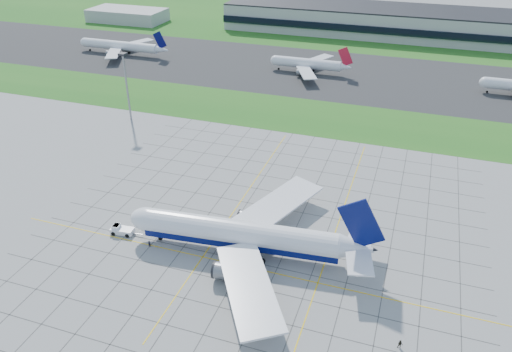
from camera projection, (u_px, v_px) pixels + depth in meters
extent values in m
plane|color=#969691|center=(245.00, 261.00, 117.59)|extent=(1400.00, 1400.00, 0.00)
cube|color=#1E5F1B|center=(325.00, 118.00, 191.53)|extent=(700.00, 35.00, 0.04)
cube|color=#383838|center=(349.00, 75.00, 236.72)|extent=(700.00, 75.00, 0.04)
cube|color=#1E5F1B|center=(378.00, 24.00, 327.11)|extent=(700.00, 145.00, 0.04)
cube|color=#474744|center=(96.00, 203.00, 139.30)|extent=(0.18, 130.00, 0.02)
cube|color=#474744|center=(121.00, 208.00, 137.05)|extent=(0.18, 130.00, 0.02)
cube|color=#474744|center=(147.00, 213.00, 134.80)|extent=(0.18, 130.00, 0.02)
cube|color=#474744|center=(173.00, 219.00, 132.55)|extent=(0.18, 130.00, 0.02)
cube|color=#474744|center=(201.00, 225.00, 130.30)|extent=(0.18, 130.00, 0.02)
cube|color=#474744|center=(229.00, 230.00, 128.05)|extent=(0.18, 130.00, 0.02)
cube|color=#474744|center=(258.00, 236.00, 125.80)|extent=(0.18, 130.00, 0.02)
cube|color=#474744|center=(289.00, 243.00, 123.55)|extent=(0.18, 130.00, 0.02)
cube|color=#474744|center=(321.00, 249.00, 121.30)|extent=(0.18, 130.00, 0.02)
cube|color=#474744|center=(354.00, 256.00, 119.05)|extent=(0.18, 130.00, 0.02)
cube|color=#474744|center=(388.00, 263.00, 116.80)|extent=(0.18, 130.00, 0.02)
cube|color=#474744|center=(423.00, 270.00, 114.55)|extent=(0.18, 130.00, 0.02)
cube|color=#474744|center=(460.00, 278.00, 112.30)|extent=(0.18, 130.00, 0.02)
cube|color=#474744|center=(203.00, 335.00, 97.86)|extent=(110.00, 0.18, 0.02)
cube|color=#474744|center=(219.00, 307.00, 104.43)|extent=(110.00, 0.18, 0.02)
cube|color=#474744|center=(233.00, 282.00, 111.01)|extent=(110.00, 0.18, 0.02)
cube|color=#474744|center=(245.00, 261.00, 117.58)|extent=(110.00, 0.18, 0.02)
cube|color=#474744|center=(256.00, 241.00, 124.15)|extent=(110.00, 0.18, 0.02)
cube|color=#474744|center=(266.00, 223.00, 130.73)|extent=(110.00, 0.18, 0.02)
cube|color=#474744|center=(275.00, 208.00, 137.30)|extent=(110.00, 0.18, 0.02)
cube|color=#474744|center=(283.00, 193.00, 143.87)|extent=(110.00, 0.18, 0.02)
cube|color=#474744|center=(290.00, 180.00, 150.45)|extent=(110.00, 0.18, 0.02)
cube|color=#474744|center=(297.00, 168.00, 157.02)|extent=(110.00, 0.18, 0.02)
cube|color=#474744|center=(303.00, 157.00, 163.60)|extent=(110.00, 0.18, 0.02)
cube|color=#474744|center=(309.00, 147.00, 170.17)|extent=(110.00, 0.18, 0.02)
cube|color=yellow|center=(242.00, 266.00, 115.93)|extent=(120.00, 0.25, 0.03)
cube|color=yellow|center=(236.00, 209.00, 136.83)|extent=(0.25, 100.00, 0.03)
cube|color=yellow|center=(337.00, 228.00, 128.95)|extent=(0.25, 100.00, 0.03)
cube|color=#B7B7B2|center=(443.00, 26.00, 291.61)|extent=(260.00, 42.00, 15.00)
cube|color=black|center=(443.00, 35.00, 274.19)|extent=(260.00, 1.00, 4.00)
cube|color=black|center=(446.00, 12.00, 287.69)|extent=(260.00, 42.00, 0.80)
cube|color=#B7B7B2|center=(128.00, 15.00, 333.17)|extent=(50.00, 25.00, 8.00)
cylinder|color=gray|center=(127.00, 88.00, 184.49)|extent=(0.70, 0.70, 25.00)
cube|color=black|center=(123.00, 54.00, 178.20)|extent=(2.50, 2.50, 0.80)
cylinder|color=white|center=(241.00, 233.00, 117.59)|extent=(46.98, 10.51, 6.08)
cube|color=#081052|center=(241.00, 239.00, 118.55)|extent=(46.94, 10.11, 1.62)
ellipsoid|color=white|center=(149.00, 220.00, 122.29)|extent=(10.27, 6.98, 6.08)
cube|color=black|center=(140.00, 217.00, 122.49)|extent=(2.53, 3.44, 0.61)
cone|color=white|center=(356.00, 248.00, 112.03)|extent=(8.62, 6.52, 5.78)
cube|color=#081052|center=(361.00, 224.00, 108.57)|extent=(11.05, 1.56, 12.93)
cube|color=white|center=(279.00, 203.00, 130.57)|extent=(18.50, 29.78, 0.98)
cube|color=white|center=(249.00, 286.00, 103.17)|extent=(22.61, 28.97, 0.98)
cylinder|color=slate|center=(251.00, 219.00, 128.09)|extent=(6.92, 4.46, 3.85)
cylinder|color=slate|center=(228.00, 272.00, 110.11)|extent=(6.92, 4.46, 3.85)
cylinder|color=gray|center=(160.00, 236.00, 123.94)|extent=(0.40, 0.40, 2.63)
cylinder|color=black|center=(161.00, 238.00, 124.32)|extent=(1.16, 0.61, 1.11)
cylinder|color=black|center=(264.00, 245.00, 121.80)|extent=(1.43, 1.34, 1.32)
cylinder|color=black|center=(258.00, 261.00, 116.32)|extent=(1.43, 1.34, 1.32)
cube|color=white|center=(122.00, 231.00, 126.52)|extent=(6.00, 3.23, 1.35)
cube|color=white|center=(116.00, 227.00, 126.36)|extent=(1.93, 2.27, 1.06)
cube|color=black|center=(116.00, 226.00, 126.26)|extent=(1.72, 2.06, 0.67)
cube|color=gray|center=(138.00, 234.00, 125.83)|extent=(2.89, 0.45, 0.17)
cylinder|color=black|center=(118.00, 228.00, 128.13)|extent=(1.10, 0.58, 1.06)
cylinder|color=black|center=(113.00, 234.00, 126.02)|extent=(1.10, 0.58, 1.06)
cylinder|color=black|center=(132.00, 230.00, 127.36)|extent=(1.10, 0.58, 1.06)
cylinder|color=black|center=(127.00, 236.00, 125.25)|extent=(1.10, 0.58, 1.06)
imported|color=black|center=(149.00, 244.00, 121.78)|extent=(0.67, 0.75, 1.73)
imported|color=#29261B|center=(400.00, 344.00, 94.55)|extent=(1.01, 0.82, 1.95)
cylinder|color=white|center=(120.00, 46.00, 265.23)|extent=(43.82, 4.80, 4.80)
cube|color=#080850|center=(160.00, 40.00, 255.91)|extent=(7.46, 0.40, 9.15)
cube|color=white|center=(136.00, 42.00, 273.81)|extent=(13.89, 20.66, 0.40)
cube|color=white|center=(114.00, 53.00, 255.74)|extent=(13.89, 20.66, 0.40)
cylinder|color=black|center=(129.00, 53.00, 268.00)|extent=(1.00, 1.00, 1.00)
cylinder|color=black|center=(125.00, 55.00, 264.38)|extent=(1.00, 1.00, 1.00)
cylinder|color=white|center=(307.00, 63.00, 237.68)|extent=(31.97, 4.80, 4.80)
cube|color=red|center=(345.00, 57.00, 230.21)|extent=(7.46, 0.40, 9.15)
cube|color=white|center=(317.00, 59.00, 246.49)|extent=(13.89, 20.66, 0.40)
cube|color=white|center=(306.00, 72.00, 228.42)|extent=(13.89, 20.66, 0.40)
cylinder|color=black|center=(313.00, 71.00, 240.72)|extent=(1.00, 1.00, 1.00)
cylinder|color=black|center=(311.00, 74.00, 237.11)|extent=(1.00, 1.00, 1.00)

